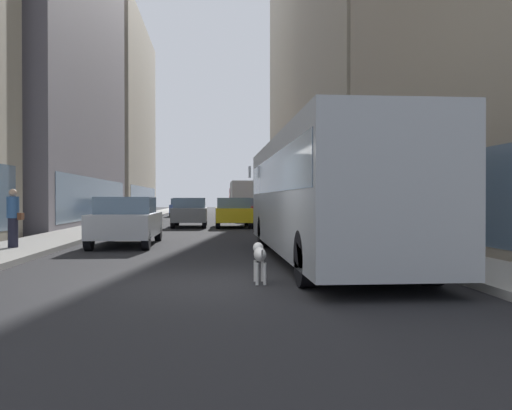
{
  "coord_description": "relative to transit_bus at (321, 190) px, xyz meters",
  "views": [
    {
      "loc": [
        0.03,
        -9.67,
        1.54
      ],
      "look_at": [
        1.12,
        3.31,
        1.4
      ],
      "focal_mm": 36.91,
      "sensor_mm": 36.0,
      "label": 1
    }
  ],
  "objects": [
    {
      "name": "sidewalk_left",
      "position": [
        -8.5,
        31.44,
        -1.7
      ],
      "size": [
        2.4,
        110.0,
        0.15
      ],
      "primitive_type": "cube",
      "color": "gray",
      "rests_on": "ground"
    },
    {
      "name": "building_left_mid",
      "position": [
        -14.7,
        19.52,
        10.74
      ],
      "size": [
        10.03,
        19.58,
        25.06
      ],
      "color": "slate",
      "rests_on": "ground"
    },
    {
      "name": "car_silver_sedan",
      "position": [
        -5.6,
        4.58,
        -0.95
      ],
      "size": [
        1.91,
        4.41,
        1.62
      ],
      "color": "#B7BABF",
      "rests_on": "ground"
    },
    {
      "name": "pedestrian_with_handbag",
      "position": [
        -8.5,
        2.49,
        -0.76
      ],
      "size": [
        0.45,
        0.34,
        1.69
      ],
      "color": "#1E1E2D",
      "rests_on": "sidewalk_left"
    },
    {
      "name": "dalmatian_dog",
      "position": [
        -1.89,
        -3.57,
        -1.26
      ],
      "size": [
        0.22,
        0.96,
        0.72
      ],
      "color": "white",
      "rests_on": "ground"
    },
    {
      "name": "car_yellow_taxi",
      "position": [
        -1.6,
        15.77,
        -0.95
      ],
      "size": [
        1.93,
        4.09,
        1.62
      ],
      "color": "yellow",
      "rests_on": "ground"
    },
    {
      "name": "car_red_coupe",
      "position": [
        0.0,
        23.83,
        -0.95
      ],
      "size": [
        1.8,
        4.79,
        1.62
      ],
      "color": "red",
      "rests_on": "ground"
    },
    {
      "name": "building_right_far",
      "position": [
        9.1,
        39.86,
        17.34
      ],
      "size": [
        10.11,
        17.44,
        38.25
      ],
      "color": "#B2A893",
      "rests_on": "ground"
    },
    {
      "name": "transit_bus",
      "position": [
        0.0,
        0.0,
        0.0
      ],
      "size": [
        2.78,
        11.53,
        3.05
      ],
      "color": "#999EA3",
      "rests_on": "ground"
    },
    {
      "name": "ground_plane",
      "position": [
        -2.8,
        31.44,
        -1.78
      ],
      "size": [
        120.0,
        120.0,
        0.0
      ],
      "primitive_type": "plane",
      "color": "#232326"
    },
    {
      "name": "box_truck",
      "position": [
        0.0,
        32.42,
        -0.11
      ],
      "size": [
        2.3,
        7.5,
        3.05
      ],
      "color": "#A51919",
      "rests_on": "ground"
    },
    {
      "name": "sidewalk_right",
      "position": [
        2.9,
        31.44,
        -1.7
      ],
      "size": [
        2.4,
        110.0,
        0.15
      ],
      "primitive_type": "cube",
      "color": "#ADA89E",
      "rests_on": "ground"
    },
    {
      "name": "car_grey_wagon",
      "position": [
        -4.0,
        16.29,
        -0.95
      ],
      "size": [
        1.87,
        4.36,
        1.62
      ],
      "color": "slate",
      "rests_on": "ground"
    },
    {
      "name": "building_left_far",
      "position": [
        -14.7,
        41.23,
        7.93
      ],
      "size": [
        10.16,
        20.75,
        19.43
      ],
      "color": "#B2A893",
      "rests_on": "ground"
    },
    {
      "name": "traffic_light_near",
      "position": [
        2.1,
        -2.57,
        0.66
      ],
      "size": [
        0.24,
        0.41,
        3.4
      ],
      "color": "black",
      "rests_on": "sidewalk_right"
    },
    {
      "name": "car_blue_hatchback",
      "position": [
        -5.6,
        34.78,
        -0.95
      ],
      "size": [
        1.72,
        4.79,
        1.62
      ],
      "color": "#4C6BB7",
      "rests_on": "ground"
    }
  ]
}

